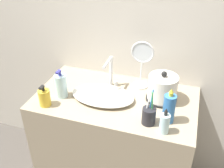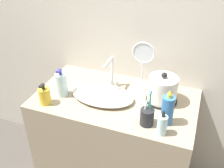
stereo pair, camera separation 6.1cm
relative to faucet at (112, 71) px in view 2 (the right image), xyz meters
The scene contains 11 objects.
wall_back 0.43m from the faucet, 70.42° to the left, with size 6.00×0.04×2.60m.
vanity_counter 0.54m from the faucet, 59.39° to the right, with size 1.03×0.58×0.80m.
sink_basin 0.18m from the faucet, 91.75° to the right, with size 0.41×0.25×0.05m.
faucet is the anchor object (origin of this frame).
electric_kettle 0.36m from the faucet, ahead, with size 0.20×0.20×0.21m.
toothbrush_cup 0.44m from the faucet, 42.71° to the right, with size 0.08×0.08×0.22m.
lotion_bottle 0.46m from the faucet, 134.57° to the right, with size 0.07×0.07×0.14m.
shampoo_bottle 0.34m from the faucet, 142.17° to the right, with size 0.07×0.07×0.19m.
mouthwash_bottle 0.49m from the faucet, 30.21° to the right, with size 0.07×0.07×0.22m.
hand_cream_bottle 0.54m from the faucet, 39.72° to the right, with size 0.05×0.05×0.16m.
vanity_mirror 0.21m from the faucet, 20.74° to the left, with size 0.15×0.10×0.33m.
Camera 2 is at (0.47, -1.01, 1.77)m, focal length 42.00 mm.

